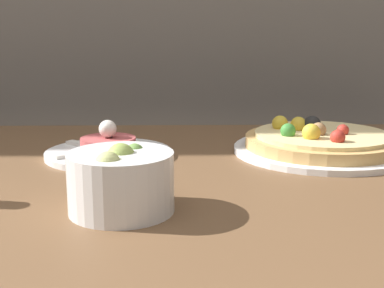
# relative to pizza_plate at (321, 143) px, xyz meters

# --- Properties ---
(dining_table) EXTENTS (1.15, 0.76, 0.74)m
(dining_table) POSITION_rel_pizza_plate_xyz_m (-0.29, -0.11, -0.13)
(dining_table) COLOR brown
(dining_table) RESTS_ON ground_plane
(pizza_plate) EXTENTS (0.30, 0.30, 0.06)m
(pizza_plate) POSITION_rel_pizza_plate_xyz_m (0.00, 0.00, 0.00)
(pizza_plate) COLOR white
(pizza_plate) RESTS_ON dining_table
(tartare_plate) EXTENTS (0.21, 0.21, 0.06)m
(tartare_plate) POSITION_rel_pizza_plate_xyz_m (-0.37, -0.02, -0.01)
(tartare_plate) COLOR white
(tartare_plate) RESTS_ON dining_table
(small_bowl) EXTENTS (0.13, 0.13, 0.08)m
(small_bowl) POSITION_rel_pizza_plate_xyz_m (-0.31, -0.29, 0.02)
(small_bowl) COLOR white
(small_bowl) RESTS_ON dining_table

